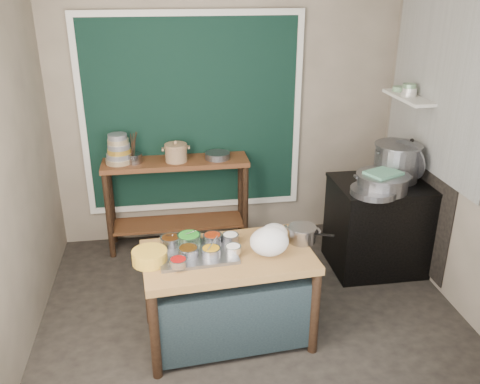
{
  "coord_description": "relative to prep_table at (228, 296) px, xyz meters",
  "views": [
    {
      "loc": [
        -0.64,
        -3.55,
        2.63
      ],
      "look_at": [
        -0.06,
        0.25,
        1.0
      ],
      "focal_mm": 38.0,
      "sensor_mm": 36.0,
      "label": 1
    }
  ],
  "objects": [
    {
      "name": "floor",
      "position": [
        0.23,
        0.3,
        -0.39
      ],
      "size": [
        3.5,
        3.0,
        0.02
      ],
      "primitive_type": "cube",
      "color": "#2D2822",
      "rests_on": "ground"
    },
    {
      "name": "back_wall",
      "position": [
        0.23,
        1.81,
        1.02
      ],
      "size": [
        3.5,
        0.02,
        2.8
      ],
      "primitive_type": "cube",
      "color": "gray",
      "rests_on": "floor"
    },
    {
      "name": "left_wall",
      "position": [
        -1.53,
        0.3,
        1.02
      ],
      "size": [
        0.02,
        3.0,
        2.8
      ],
      "primitive_type": "cube",
      "color": "gray",
      "rests_on": "floor"
    },
    {
      "name": "right_wall",
      "position": [
        1.99,
        0.3,
        1.02
      ],
      "size": [
        0.02,
        3.0,
        2.8
      ],
      "primitive_type": "cube",
      "color": "gray",
      "rests_on": "floor"
    },
    {
      "name": "curtain_panel",
      "position": [
        -0.12,
        1.77,
        0.98
      ],
      "size": [
        2.1,
        0.02,
        1.9
      ],
      "primitive_type": "cube",
      "color": "black",
      "rests_on": "back_wall"
    },
    {
      "name": "curtain_frame",
      "position": [
        -0.12,
        1.76,
        0.98
      ],
      "size": [
        2.22,
        0.03,
        2.02
      ],
      "primitive_type": null,
      "color": "beige",
      "rests_on": "back_wall"
    },
    {
      "name": "tile_panel",
      "position": [
        1.97,
        0.85,
        1.48
      ],
      "size": [
        0.02,
        1.7,
        1.7
      ],
      "primitive_type": "cube",
      "color": "#B2B2AA",
      "rests_on": "right_wall"
    },
    {
      "name": "soot_patch",
      "position": [
        1.97,
        0.95,
        0.32
      ],
      "size": [
        0.01,
        1.3,
        1.3
      ],
      "primitive_type": "cube",
      "color": "black",
      "rests_on": "right_wall"
    },
    {
      "name": "wall_shelf",
      "position": [
        1.86,
        1.15,
        1.23
      ],
      "size": [
        0.22,
        0.7,
        0.03
      ],
      "primitive_type": "cube",
      "color": "beige",
      "rests_on": "right_wall"
    },
    {
      "name": "prep_table",
      "position": [
        0.0,
        0.0,
        0.0
      ],
      "size": [
        1.3,
        0.82,
        0.75
      ],
      "primitive_type": "cube",
      "rotation": [
        0.0,
        0.0,
        0.08
      ],
      "color": "olive",
      "rests_on": "floor"
    },
    {
      "name": "back_counter",
      "position": [
        -0.32,
        1.58,
        0.1
      ],
      "size": [
        1.45,
        0.4,
        0.95
      ],
      "primitive_type": "cube",
      "color": "#563318",
      "rests_on": "floor"
    },
    {
      "name": "stove_block",
      "position": [
        1.58,
        0.85,
        0.05
      ],
      "size": [
        0.9,
        0.68,
        0.85
      ],
      "primitive_type": "cube",
      "color": "black",
      "rests_on": "floor"
    },
    {
      "name": "stove_top",
      "position": [
        1.58,
        0.85,
        0.49
      ],
      "size": [
        0.92,
        0.69,
        0.03
      ],
      "primitive_type": "cube",
      "color": "black",
      "rests_on": "stove_block"
    },
    {
      "name": "condiment_tray",
      "position": [
        -0.22,
        0.01,
        0.39
      ],
      "size": [
        0.59,
        0.44,
        0.03
      ],
      "primitive_type": "cube",
      "rotation": [
        0.0,
        0.0,
        0.08
      ],
      "color": "gray",
      "rests_on": "prep_table"
    },
    {
      "name": "condiment_bowls",
      "position": [
        -0.21,
        0.06,
        0.43
      ],
      "size": [
        0.59,
        0.47,
        0.07
      ],
      "color": "gray",
      "rests_on": "condiment_tray"
    },
    {
      "name": "yellow_basin",
      "position": [
        -0.57,
        -0.05,
        0.42
      ],
      "size": [
        0.26,
        0.26,
        0.1
      ],
      "primitive_type": "cylinder",
      "rotation": [
        0.0,
        0.0,
        -0.03
      ],
      "color": "#BB8721",
      "rests_on": "prep_table"
    },
    {
      "name": "saucepan",
      "position": [
        0.59,
        0.1,
        0.44
      ],
      "size": [
        0.29,
        0.29,
        0.12
      ],
      "primitive_type": null,
      "rotation": [
        0.0,
        0.0,
        -0.36
      ],
      "color": "gray",
      "rests_on": "prep_table"
    },
    {
      "name": "plastic_bag_a",
      "position": [
        0.3,
        -0.06,
        0.48
      ],
      "size": [
        0.31,
        0.27,
        0.21
      ],
      "primitive_type": "ellipsoid",
      "rotation": [
        0.0,
        0.0,
        -0.11
      ],
      "color": "white",
      "rests_on": "prep_table"
    },
    {
      "name": "plastic_bag_b",
      "position": [
        0.37,
        0.11,
        0.45
      ],
      "size": [
        0.23,
        0.2,
        0.16
      ],
      "primitive_type": "ellipsoid",
      "rotation": [
        0.0,
        0.0,
        0.13
      ],
      "color": "white",
      "rests_on": "prep_table"
    },
    {
      "name": "bowl_stack",
      "position": [
        -0.86,
        1.59,
        0.7
      ],
      "size": [
        0.26,
        0.26,
        0.29
      ],
      "color": "tan",
      "rests_on": "back_counter"
    },
    {
      "name": "utensil_cup",
      "position": [
        -0.72,
        1.56,
        0.62
      ],
      "size": [
        0.19,
        0.19,
        0.09
      ],
      "primitive_type": "cylinder",
      "rotation": [
        0.0,
        0.0,
        0.27
      ],
      "color": "gray",
      "rests_on": "back_counter"
    },
    {
      "name": "ceramic_crock",
      "position": [
        -0.31,
        1.54,
        0.65
      ],
      "size": [
        0.26,
        0.26,
        0.16
      ],
      "primitive_type": null,
      "rotation": [
        0.0,
        0.0,
        0.1
      ],
      "color": "#8D6E4D",
      "rests_on": "back_counter"
    },
    {
      "name": "wide_bowl",
      "position": [
        0.1,
        1.56,
        0.61
      ],
      "size": [
        0.31,
        0.31,
        0.06
      ],
      "primitive_type": "cylinder",
      "rotation": [
        0.0,
        0.0,
        0.26
      ],
      "color": "gray",
      "rests_on": "back_counter"
    },
    {
      "name": "stock_pot",
      "position": [
        1.71,
        0.92,
        0.68
      ],
      "size": [
        0.51,
        0.51,
        0.35
      ],
      "primitive_type": null,
      "rotation": [
        0.0,
        0.0,
        0.17
      ],
      "color": "gray",
      "rests_on": "stove_top"
    },
    {
      "name": "pot_lid",
      "position": [
        1.8,
        0.89,
        0.7
      ],
      "size": [
        0.25,
        0.41,
        0.4
      ],
      "primitive_type": "cylinder",
      "rotation": [
        0.0,
        1.36,
        0.41
      ],
      "color": "gray",
      "rests_on": "stove_top"
    },
    {
      "name": "steamer",
      "position": [
        1.48,
        0.68,
        0.58
      ],
      "size": [
        0.54,
        0.54,
        0.15
      ],
      "primitive_type": null,
      "rotation": [
        0.0,
        0.0,
        -0.15
      ],
      "color": "gray",
      "rests_on": "stove_top"
    },
    {
      "name": "green_cloth",
      "position": [
        1.48,
        0.68,
        0.67
      ],
      "size": [
        0.36,
        0.32,
        0.02
      ],
      "primitive_type": "cube",
      "rotation": [
        0.0,
        0.0,
        0.42
      ],
      "color": "#509370",
      "rests_on": "steamer"
    },
    {
      "name": "shallow_pan",
      "position": [
        1.37,
        0.61,
        0.53
      ],
      "size": [
        0.5,
        0.5,
        0.05
      ],
      "primitive_type": "cylinder",
      "rotation": [
        0.0,
        0.0,
        -0.27
      ],
      "color": "gray",
      "rests_on": "stove_top"
    },
    {
      "name": "shelf_bowl_stack",
      "position": [
        1.86,
        1.15,
        1.29
      ],
      "size": [
        0.14,
        0.14,
        0.11
      ],
      "color": "silver",
      "rests_on": "wall_shelf"
    },
    {
      "name": "shelf_bowl_green",
      "position": [
        1.86,
        1.36,
        1.26
      ],
      "size": [
        0.16,
        0.16,
        0.05
      ],
      "primitive_type": "cylinder",
      "rotation": [
        0.0,
        0.0,
        0.35
      ],
      "color": "gray",
      "rests_on": "wall_shelf"
    }
  ]
}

